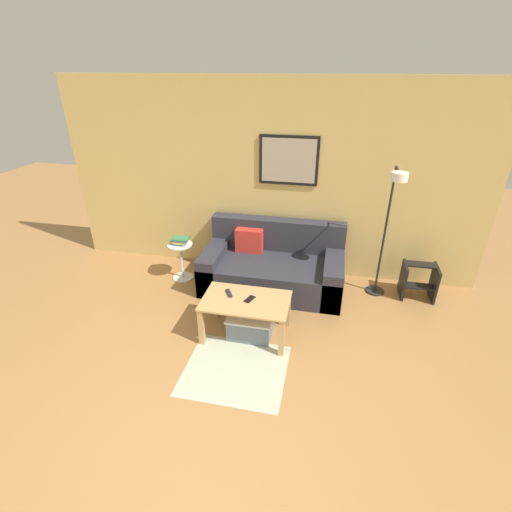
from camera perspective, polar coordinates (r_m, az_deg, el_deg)
name	(u,v)px	position (r m, az deg, el deg)	size (l,w,h in m)	color
ground_plane	(191,462)	(3.22, -9.99, -28.71)	(16.00, 16.00, 0.00)	#A87542
wall_back	(268,181)	(4.97, 1.84, 11.45)	(5.60, 0.09, 2.55)	#D6B76B
area_rug	(235,370)	(3.78, -3.20, -17.05)	(0.98, 0.88, 0.01)	#B2B79E
couch	(273,267)	(4.89, 2.61, -1.66)	(1.79, 0.95, 0.82)	#2D2D38
coffee_table	(246,307)	(3.96, -1.57, -7.81)	(0.92, 0.56, 0.45)	tan
storage_bin	(251,323)	(4.11, -0.78, -10.34)	(0.49, 0.42, 0.26)	slate
floor_lamp	(390,219)	(4.49, 19.88, 5.43)	(0.24, 0.52, 1.66)	black
side_table	(181,258)	(5.12, -11.44, -0.29)	(0.33, 0.33, 0.52)	white
book_stack	(180,240)	(5.02, -11.57, 2.35)	(0.24, 0.19, 0.08)	#335199
remote_control	(229,293)	(4.01, -4.17, -5.72)	(0.04, 0.15, 0.02)	#232328
cell_phone	(250,299)	(3.92, -1.00, -6.65)	(0.07, 0.14, 0.01)	black
step_stool	(419,280)	(5.09, 23.74, -3.43)	(0.40, 0.33, 0.44)	black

